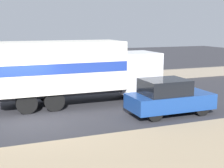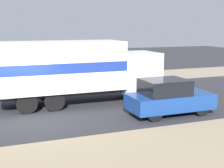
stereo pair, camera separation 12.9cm
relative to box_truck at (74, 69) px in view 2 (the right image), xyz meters
The scene contains 4 objects.
ground_plane 3.92m from the box_truck, 140.33° to the right, with size 80.00×80.00×0.00m, color #2D2D33.
stone_wall_backdrop 5.79m from the box_truck, 118.24° to the left, with size 60.00×0.35×0.74m.
box_truck is the anchor object (origin of this frame).
car_hatchback 5.12m from the box_truck, 44.21° to the right, with size 3.96×1.82×1.68m.
Camera 2 is at (-1.25, -13.58, 4.09)m, focal length 50.00 mm.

